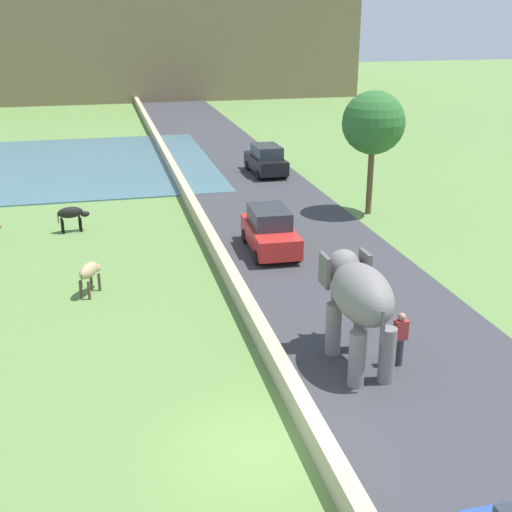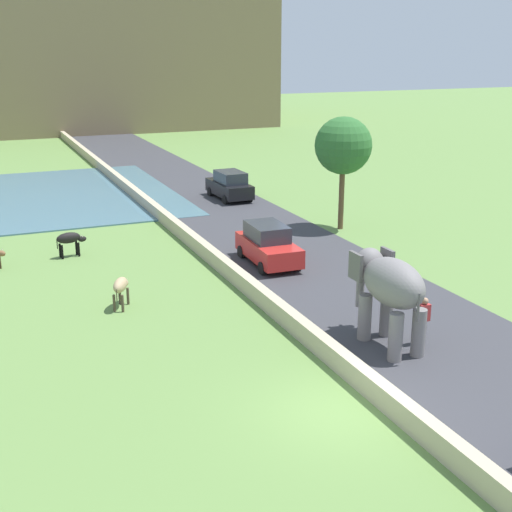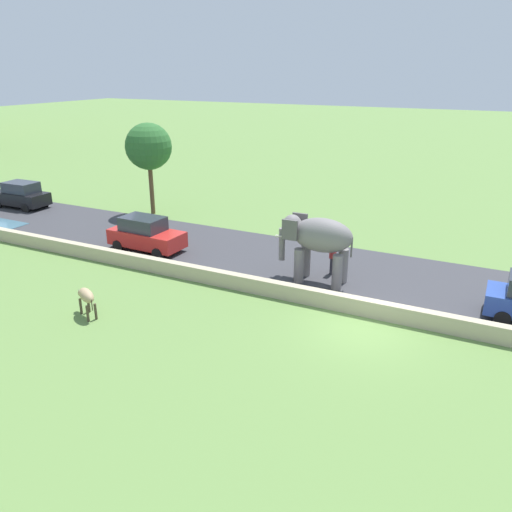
{
  "view_description": "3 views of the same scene",
  "coord_description": "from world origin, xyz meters",
  "px_view_note": "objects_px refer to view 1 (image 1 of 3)",
  "views": [
    {
      "loc": [
        -3.0,
        -12.03,
        9.25
      ],
      "look_at": [
        1.86,
        8.29,
        1.45
      ],
      "focal_mm": 46.36,
      "sensor_mm": 36.0,
      "label": 1
    },
    {
      "loc": [
        -8.41,
        -14.21,
        9.35
      ],
      "look_at": [
        0.91,
        7.84,
        1.98
      ],
      "focal_mm": 48.64,
      "sensor_mm": 36.0,
      "label": 2
    },
    {
      "loc": [
        -16.66,
        -3.99,
        9.07
      ],
      "look_at": [
        1.2,
        4.92,
        1.67
      ],
      "focal_mm": 35.88,
      "sensor_mm": 36.0,
      "label": 3
    }
  ],
  "objects_px": {
    "person_beside_elephant": "(400,338)",
    "car_black": "(266,160)",
    "cow_black": "(72,214)",
    "cow_tan": "(90,271)",
    "car_red": "(270,231)",
    "elephant": "(358,297)"
  },
  "relations": [
    {
      "from": "elephant",
      "to": "cow_black",
      "type": "xyz_separation_m",
      "value": [
        -7.85,
        13.94,
        -1.2
      ]
    },
    {
      "from": "elephant",
      "to": "car_black",
      "type": "distance_m",
      "value": 22.66
    },
    {
      "from": "cow_tan",
      "to": "car_red",
      "type": "bearing_deg",
      "value": 20.76
    },
    {
      "from": "elephant",
      "to": "car_red",
      "type": "distance_m",
      "value": 9.46
    },
    {
      "from": "person_beside_elephant",
      "to": "car_black",
      "type": "distance_m",
      "value": 22.89
    },
    {
      "from": "person_beside_elephant",
      "to": "cow_black",
      "type": "relative_size",
      "value": 1.15
    },
    {
      "from": "person_beside_elephant",
      "to": "car_red",
      "type": "bearing_deg",
      "value": 96.54
    },
    {
      "from": "car_black",
      "to": "car_red",
      "type": "bearing_deg",
      "value": -103.6
    },
    {
      "from": "elephant",
      "to": "car_red",
      "type": "xyz_separation_m",
      "value": [
        0.0,
        9.39,
        -1.14
      ]
    },
    {
      "from": "elephant",
      "to": "cow_tan",
      "type": "xyz_separation_m",
      "value": [
        -7.09,
        6.7,
        -1.2
      ]
    },
    {
      "from": "car_black",
      "to": "cow_tan",
      "type": "xyz_separation_m",
      "value": [
        -10.24,
        -15.71,
        -0.06
      ]
    },
    {
      "from": "elephant",
      "to": "cow_black",
      "type": "distance_m",
      "value": 16.04
    },
    {
      "from": "elephant",
      "to": "cow_tan",
      "type": "bearing_deg",
      "value": 136.61
    },
    {
      "from": "person_beside_elephant",
      "to": "cow_black",
      "type": "xyz_separation_m",
      "value": [
        -8.97,
        14.32,
        -0.04
      ]
    },
    {
      "from": "person_beside_elephant",
      "to": "car_black",
      "type": "relative_size",
      "value": 0.4
    },
    {
      "from": "person_beside_elephant",
      "to": "car_red",
      "type": "height_order",
      "value": "car_red"
    },
    {
      "from": "cow_black",
      "to": "cow_tan",
      "type": "distance_m",
      "value": 7.27
    },
    {
      "from": "car_black",
      "to": "person_beside_elephant",
      "type": "bearing_deg",
      "value": -95.08
    },
    {
      "from": "car_black",
      "to": "cow_black",
      "type": "height_order",
      "value": "car_black"
    },
    {
      "from": "person_beside_elephant",
      "to": "car_black",
      "type": "height_order",
      "value": "car_black"
    },
    {
      "from": "cow_black",
      "to": "person_beside_elephant",
      "type": "bearing_deg",
      "value": -57.94
    },
    {
      "from": "car_black",
      "to": "car_red",
      "type": "distance_m",
      "value": 13.4
    }
  ]
}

